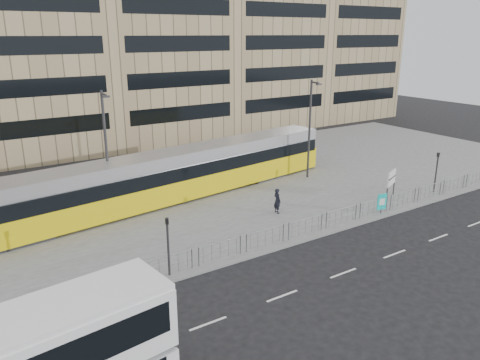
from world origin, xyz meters
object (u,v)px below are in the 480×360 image
lamp_post_west (107,148)px  lamp_post_east (310,126)px  traffic_light_east (437,167)px  ad_panel (382,202)px  pedestrian (277,201)px  tram (160,178)px  station_sign (392,179)px  traffic_light_west (168,239)px

lamp_post_west → lamp_post_east: size_ratio=1.01×
lamp_post_west → lamp_post_east: 16.58m
traffic_light_east → lamp_post_west: bearing=162.5°
ad_panel → pedestrian: pedestrian is taller
tram → ad_panel: 15.43m
tram → lamp_post_east: bearing=-12.7°
station_sign → lamp_post_east: (-1.64, 7.29, 2.98)m
traffic_light_east → pedestrian: bearing=172.0°
ad_panel → lamp_post_east: 9.82m
traffic_light_west → traffic_light_east: 22.64m
station_sign → pedestrian: station_sign is taller
pedestrian → lamp_post_west: (-9.33, 6.34, 3.62)m
traffic_light_west → traffic_light_east: same height
tram → station_sign: tram is taller
lamp_post_east → traffic_light_east: bearing=-55.4°
ad_panel → pedestrian: (-5.85, 3.94, 0.06)m
traffic_light_west → lamp_post_east: bearing=36.2°
station_sign → lamp_post_west: (-18.18, 8.55, 3.02)m
tram → traffic_light_west: (-4.10, -10.10, 0.17)m
pedestrian → traffic_light_west: size_ratio=0.56×
tram → lamp_post_east: (12.89, -1.18, 2.64)m
station_sign → traffic_light_east: traffic_light_east is taller
tram → pedestrian: 8.51m
station_sign → traffic_light_east: (4.00, -0.90, 0.51)m
ad_panel → lamp_post_west: size_ratio=0.17×
traffic_light_east → station_sign: bearing=172.9°
traffic_light_east → lamp_post_east: (-5.64, 8.18, 2.47)m
pedestrian → lamp_post_east: bearing=-53.4°
tram → ad_panel: tram is taller
tram → traffic_light_east: (18.53, -9.37, 0.17)m
traffic_light_east → lamp_post_east: 10.24m
station_sign → ad_panel: bearing=-172.6°
pedestrian → lamp_post_west: size_ratio=0.21×
traffic_light_west → tram: bearing=76.4°
tram → lamp_post_east: lamp_post_east is taller
tram → traffic_light_west: size_ratio=9.86×
pedestrian → traffic_light_west: bearing=112.9°
station_sign → tram: bearing=127.1°
pedestrian → lamp_post_east: (7.20, 5.08, 3.58)m
pedestrian → traffic_light_east: 13.26m
station_sign → lamp_post_east: bearing=80.0°
ad_panel → traffic_light_east: size_ratio=0.45×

